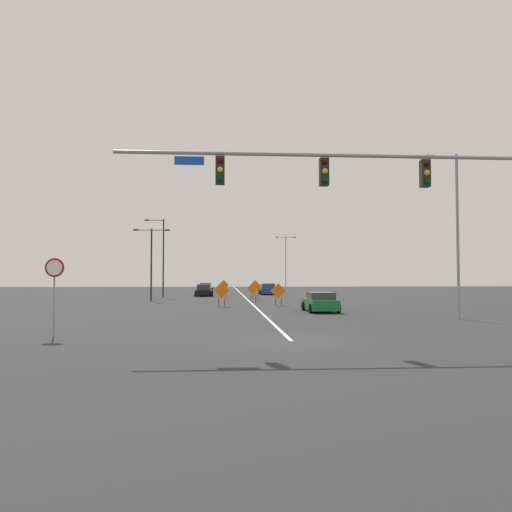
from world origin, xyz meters
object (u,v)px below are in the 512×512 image
construction_sign_median_near (253,290)px  street_lamp_near_right (286,259)px  street_lamp_far_left (162,254)px  car_green_distant (320,302)px  street_lamp_mid_left (456,229)px  car_blue_near (267,289)px  car_black_passing (204,291)px  construction_sign_median_far (255,287)px  construction_sign_left_shoulder (222,291)px  street_lamp_mid_right (151,257)px  traffic_signal_assembly (380,187)px  car_silver_mid (206,288)px  stop_sign (54,282)px  construction_sign_right_shoulder (278,292)px  construction_sign_left_lane (224,286)px  car_white_approaching (269,288)px

construction_sign_median_near → street_lamp_near_right: bearing=78.8°
street_lamp_far_left → car_green_distant: size_ratio=2.21×
street_lamp_mid_left → construction_sign_median_near: (-10.25, 19.23, -3.96)m
car_blue_near → car_black_passing: car_blue_near is taller
car_green_distant → car_black_passing: bearing=108.3°
street_lamp_far_left → car_green_distant: bearing=-59.9°
construction_sign_median_far → street_lamp_near_right: bearing=78.0°
construction_sign_left_shoulder → car_green_distant: 9.16m
street_lamp_mid_right → construction_sign_median_far: street_lamp_mid_right is taller
traffic_signal_assembly → car_silver_mid: traffic_signal_assembly is taller
stop_sign → traffic_signal_assembly: bearing=-8.5°
stop_sign → street_lamp_mid_right: size_ratio=0.44×
street_lamp_near_right → construction_sign_median_near: 45.18m
stop_sign → street_lamp_mid_left: street_lamp_mid_left is taller
street_lamp_mid_right → construction_sign_right_shoulder: 14.56m
construction_sign_right_shoulder → construction_sign_median_far: size_ratio=0.91×
stop_sign → street_lamp_mid_left: bearing=18.6°
construction_sign_median_far → car_green_distant: (3.25, -18.06, -0.63)m
street_lamp_mid_left → street_lamp_far_left: bearing=124.0°
traffic_signal_assembly → construction_sign_right_shoulder: (-1.45, 21.73, -4.67)m
street_lamp_mid_right → construction_sign_median_near: (9.79, -2.34, -3.12)m
construction_sign_left_shoulder → car_black_passing: size_ratio=0.45×
car_black_passing → stop_sign: bearing=-96.4°
stop_sign → construction_sign_right_shoulder: (11.24, 19.84, -1.06)m
stop_sign → street_lamp_mid_right: bearing=90.5°
street_lamp_near_right → street_lamp_far_left: street_lamp_near_right is taller
car_silver_mid → construction_sign_right_shoulder: bearing=-78.7°
street_lamp_far_left → car_green_distant: 27.32m
stop_sign → car_blue_near: stop_sign is taller
stop_sign → street_lamp_far_left: size_ratio=0.35×
stop_sign → street_lamp_mid_right: street_lamp_mid_right is taller
construction_sign_left_lane → car_white_approaching: size_ratio=0.47×
car_white_approaching → street_lamp_mid_left: bearing=-82.1°
street_lamp_near_right → construction_sign_left_shoulder: street_lamp_near_right is taller
street_lamp_mid_right → construction_sign_right_shoulder: street_lamp_mid_right is taller
stop_sign → car_blue_near: bearing=74.2°
construction_sign_median_near → traffic_signal_assembly: bearing=-83.6°
street_lamp_mid_right → construction_sign_left_lane: 12.03m
street_lamp_mid_right → construction_sign_right_shoulder: bearing=-36.2°
construction_sign_left_shoulder → car_black_passing: (-2.17, 20.64, -0.54)m
construction_sign_median_near → construction_sign_left_lane: bearing=103.2°
stop_sign → street_lamp_far_left: bearing=90.3°
street_lamp_far_left → car_black_passing: bearing=37.0°
construction_sign_right_shoulder → car_green_distant: 7.16m
stop_sign → construction_sign_left_shoulder: stop_sign is taller
traffic_signal_assembly → street_lamp_mid_right: 32.83m
construction_sign_left_lane → car_silver_mid: 17.95m
construction_sign_left_shoulder → construction_sign_median_far: size_ratio=0.95×
stop_sign → construction_sign_right_shoulder: stop_sign is taller
car_green_distant → street_lamp_far_left: bearing=120.1°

